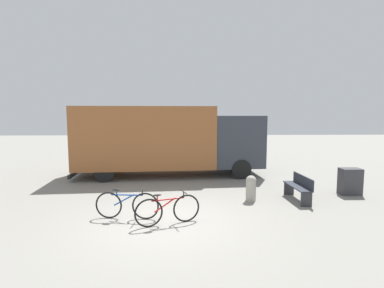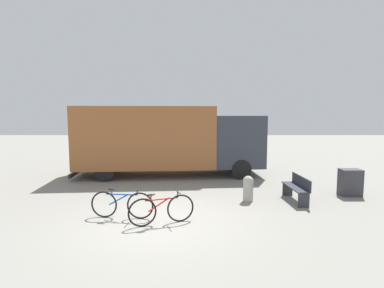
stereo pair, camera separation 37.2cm
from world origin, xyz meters
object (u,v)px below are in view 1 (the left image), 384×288
at_px(delivery_truck, 167,138).
at_px(utility_box, 350,181).
at_px(bicycle_near, 127,205).
at_px(park_bench, 299,187).
at_px(bicycle_middle, 168,210).
at_px(bollard_near_bench, 251,187).

xyz_separation_m(delivery_truck, utility_box, (6.56, -3.46, -1.24)).
bearing_deg(bicycle_near, utility_box, 22.98).
distance_m(park_bench, utility_box, 2.15).
relative_size(delivery_truck, park_bench, 5.78).
height_order(bicycle_middle, bollard_near_bench, bollard_near_bench).
xyz_separation_m(bicycle_middle, utility_box, (6.20, 2.66, 0.07)).
height_order(park_bench, utility_box, utility_box).
bearing_deg(park_bench, utility_box, -74.62).
bearing_deg(bicycle_near, bollard_near_bench, 28.97).
xyz_separation_m(park_bench, bicycle_near, (-5.28, -1.56, -0.07)).
xyz_separation_m(park_bench, bicycle_middle, (-4.16, -2.00, -0.07)).
bearing_deg(park_bench, bicycle_middle, 113.26).
bearing_deg(bicycle_near, bicycle_middle, -15.17).
height_order(delivery_truck, bicycle_near, delivery_truck).
distance_m(delivery_truck, bollard_near_bench, 5.21).
bearing_deg(bollard_near_bench, delivery_truck, 125.48).
xyz_separation_m(park_bench, bollard_near_bench, (-1.58, -0.00, -0.01)).
relative_size(bicycle_middle, utility_box, 1.79).
relative_size(bicycle_near, utility_box, 1.89).
relative_size(park_bench, utility_box, 1.59).
bearing_deg(bicycle_middle, utility_box, 2.51).
bearing_deg(bicycle_near, delivery_truck, 88.46).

